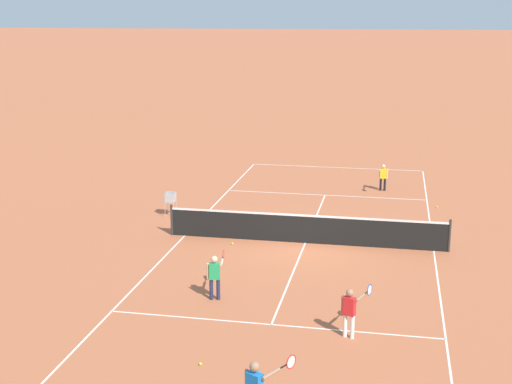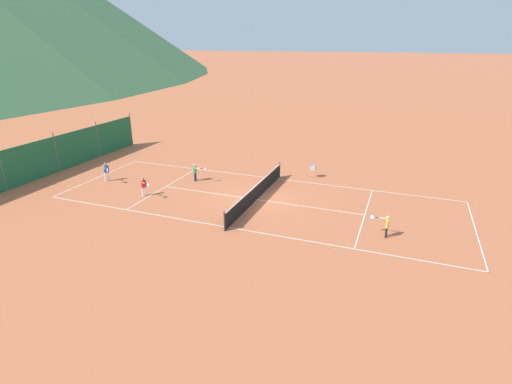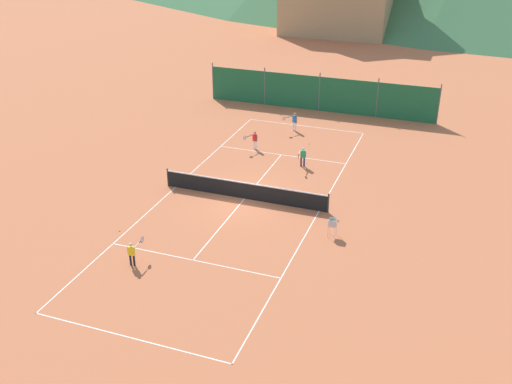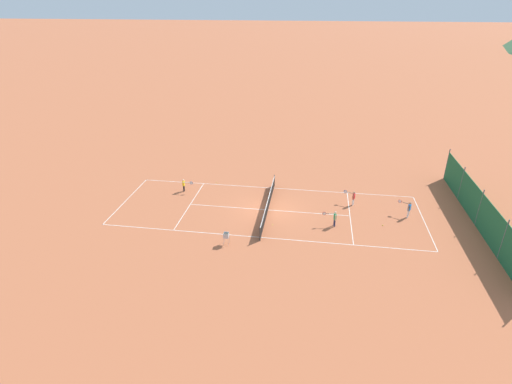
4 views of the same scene
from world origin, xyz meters
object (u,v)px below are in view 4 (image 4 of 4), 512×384
tennis_ball_by_net_right (217,182)px  ball_hopper (226,236)px  player_far_service (184,184)px  player_far_baseline (334,218)px  player_near_service (353,197)px  tennis_ball_alley_right (383,225)px  player_near_baseline (409,208)px  tennis_ball_by_net_left (273,225)px  tennis_net (268,204)px

tennis_ball_by_net_right → ball_hopper: size_ratio=0.07×
tennis_ball_by_net_right → ball_hopper: bearing=17.5°
player_far_service → ball_hopper: bearing=35.4°
tennis_ball_by_net_right → ball_hopper: (9.75, 3.08, 0.62)m
tennis_ball_by_net_right → player_far_service: bearing=-47.3°
player_far_baseline → ball_hopper: player_far_baseline is taller
player_near_service → tennis_ball_alley_right: size_ratio=18.09×
player_far_baseline → player_near_baseline: 6.06m
tennis_ball_by_net_left → tennis_ball_by_net_right: 8.97m
tennis_ball_alley_right → tennis_ball_by_net_right: 15.07m
player_near_service → player_far_baseline: bearing=-23.7°
tennis_ball_by_net_left → player_far_service: bearing=-119.2°
tennis_ball_by_net_right → player_near_baseline: bearing=76.1°
player_far_baseline → player_near_service: player_far_baseline is taller
tennis_net → player_near_baseline: player_near_baseline is taller
tennis_net → player_far_service: player_far_service is taller
tennis_net → player_near_service: 6.96m
ball_hopper → player_far_service: bearing=-144.6°
player_far_baseline → tennis_ball_by_net_right: bearing=-120.8°
tennis_net → ball_hopper: tennis_net is taller
tennis_ball_alley_right → ball_hopper: size_ratio=0.07×
tennis_net → tennis_ball_by_net_left: (2.31, 0.63, -0.47)m
tennis_ball_alley_right → player_near_baseline: bearing=128.7°
player_near_baseline → tennis_ball_by_net_right: player_near_baseline is taller
player_near_service → tennis_ball_by_net_left: bearing=-55.2°
player_far_baseline → tennis_ball_by_net_right: size_ratio=18.26×
tennis_ball_by_net_right → ball_hopper: ball_hopper is taller
tennis_ball_alley_right → tennis_net: bearing=-97.4°
player_near_baseline → tennis_ball_by_net_right: 16.52m
tennis_net → player_far_service: 7.95m
player_near_service → tennis_ball_by_net_right: size_ratio=18.09×
player_far_service → tennis_ball_by_net_left: player_far_service is taller
tennis_net → player_far_baseline: 5.39m
player_far_baseline → tennis_ball_by_net_left: bearing=-82.7°
player_near_service → player_far_service: bearing=-91.6°
tennis_net → player_far_service: bearing=-106.8°
tennis_net → player_far_baseline: size_ratio=7.62×
ball_hopper → tennis_ball_by_net_right: bearing=-162.5°
player_near_service → tennis_ball_alley_right: 3.71m
tennis_ball_by_net_right → ball_hopper: 10.24m
tennis_ball_by_net_left → ball_hopper: (3.00, -2.83, 0.62)m
player_near_baseline → ball_hopper: size_ratio=1.46×
player_far_baseline → player_near_service: bearing=156.3°
tennis_net → player_near_baseline: 10.75m
tennis_ball_alley_right → ball_hopper: (4.17, -10.92, 0.62)m
player_far_baseline → player_near_baseline: bearing=111.5°
player_near_baseline → tennis_ball_by_net_right: bearing=-103.9°
tennis_ball_alley_right → ball_hopper: ball_hopper is taller
player_far_baseline → player_far_service: (-4.03, -12.71, -0.04)m
player_near_baseline → ball_hopper: (5.79, -12.95, -0.10)m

